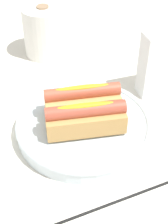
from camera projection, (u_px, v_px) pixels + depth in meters
name	position (u px, v px, depth m)	size (l,w,h in m)	color
ground_plane	(87.00, 128.00, 0.71)	(2.40, 2.40, 0.00)	silver
serving_bowl	(84.00, 125.00, 0.69)	(0.27, 0.27, 0.03)	silver
hotdog_front	(86.00, 118.00, 0.64)	(0.15, 0.05, 0.06)	tan
hotdog_back	(82.00, 100.00, 0.68)	(0.15, 0.05, 0.06)	tan
paper_towel_roll	(45.00, 31.00, 0.89)	(0.11, 0.11, 0.13)	white
napkin_box	(164.00, 63.00, 0.76)	(0.11, 0.04, 0.15)	white
chopstick_near	(112.00, 203.00, 0.57)	(0.01, 0.01, 0.22)	black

